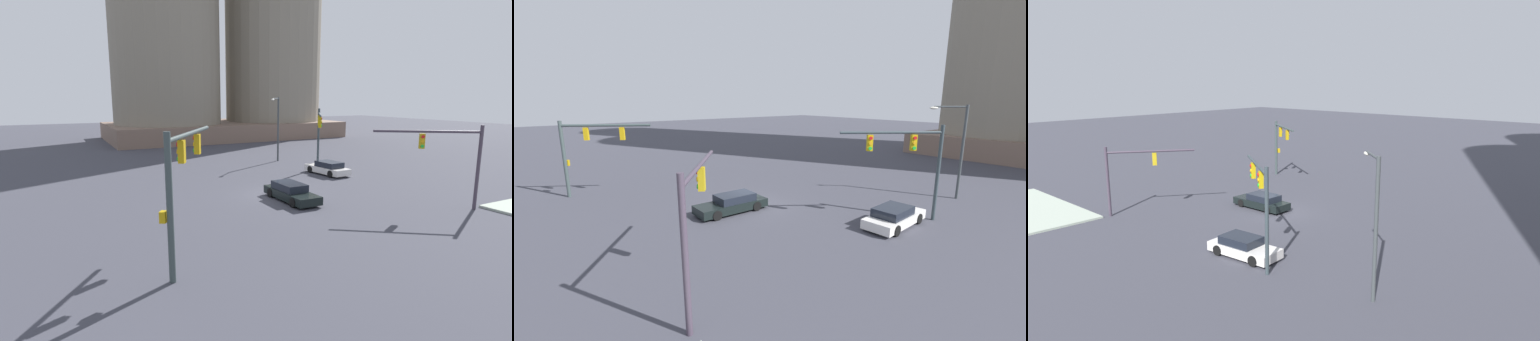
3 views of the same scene
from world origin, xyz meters
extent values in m
plane|color=#3C3D47|center=(0.00, 0.00, 0.00)|extent=(182.80, 182.80, 0.00)
cylinder|color=#313D42|center=(9.17, 7.55, 2.96)|extent=(0.21, 0.21, 5.93)
cylinder|color=#313D42|center=(7.40, 5.06, 5.48)|extent=(3.67, 5.07, 0.16)
cube|color=#BE9D0C|center=(8.20, 6.18, 4.87)|extent=(0.40, 0.41, 0.95)
cylinder|color=red|center=(8.33, 6.08, 5.17)|extent=(0.16, 0.20, 0.20)
cylinder|color=orange|center=(8.33, 6.08, 4.87)|extent=(0.16, 0.20, 0.20)
cylinder|color=green|center=(8.33, 6.08, 4.57)|extent=(0.16, 0.20, 0.20)
cube|color=#BE9D0C|center=(6.67, 4.03, 4.87)|extent=(0.40, 0.41, 0.95)
cylinder|color=red|center=(6.80, 3.93, 5.17)|extent=(0.16, 0.20, 0.20)
cylinder|color=orange|center=(6.80, 3.93, 4.87)|extent=(0.16, 0.20, 0.20)
cylinder|color=green|center=(6.80, 3.93, 4.57)|extent=(0.16, 0.20, 0.20)
cylinder|color=#3F3543|center=(9.41, -8.81, 2.67)|extent=(0.22, 0.22, 5.35)
cylinder|color=#3F3543|center=(6.77, -6.92, 4.91)|extent=(5.38, 3.90, 0.16)
cube|color=gold|center=(6.58, -6.79, 4.30)|extent=(0.41, 0.40, 0.95)
cylinder|color=red|center=(6.48, -6.92, 4.60)|extent=(0.20, 0.17, 0.20)
cylinder|color=orange|center=(6.48, -6.92, 4.30)|extent=(0.20, 0.17, 0.20)
cylinder|color=green|center=(6.48, -6.92, 4.00)|extent=(0.20, 0.17, 0.20)
cylinder|color=#384444|center=(-10.43, -9.77, 2.92)|extent=(0.26, 0.26, 5.83)
cylinder|color=#384444|center=(-8.64, -7.04, 5.47)|extent=(3.73, 5.55, 0.19)
cube|color=#BD930E|center=(-9.45, -8.27, 4.85)|extent=(0.39, 0.41, 0.95)
cylinder|color=red|center=(-9.58, -8.18, 5.14)|extent=(0.16, 0.20, 0.20)
cylinder|color=orange|center=(-9.58, -8.18, 4.84)|extent=(0.16, 0.20, 0.20)
cylinder|color=green|center=(-9.58, -8.18, 4.54)|extent=(0.16, 0.20, 0.20)
cube|color=#BD930E|center=(-8.01, -6.09, 4.85)|extent=(0.39, 0.41, 0.95)
cylinder|color=red|center=(-8.15, -6.00, 5.14)|extent=(0.16, 0.20, 0.20)
cylinder|color=orange|center=(-8.15, -6.00, 4.84)|extent=(0.16, 0.20, 0.20)
cylinder|color=green|center=(-8.15, -6.00, 4.54)|extent=(0.16, 0.20, 0.20)
cube|color=#BD930E|center=(-10.65, -9.62, 2.62)|extent=(0.37, 0.38, 0.44)
cylinder|color=#3C4345|center=(8.05, 13.42, 3.50)|extent=(0.20, 0.20, 7.00)
cylinder|color=#3C4345|center=(7.25, 12.62, 6.85)|extent=(1.70, 1.69, 0.12)
ellipsoid|color=silver|center=(6.44, 11.82, 6.75)|extent=(0.64, 0.64, 0.20)
cube|color=silver|center=(8.21, 4.78, 0.44)|extent=(2.14, 4.58, 0.55)
cube|color=black|center=(8.23, 4.51, 0.96)|extent=(1.76, 2.43, 0.50)
cylinder|color=black|center=(7.27, 6.09, 0.32)|extent=(0.27, 0.66, 0.64)
cylinder|color=black|center=(8.94, 6.22, 0.32)|extent=(0.27, 0.66, 0.64)
cylinder|color=black|center=(7.48, 3.34, 0.32)|extent=(0.27, 0.66, 0.64)
cylinder|color=black|center=(9.16, 3.47, 0.32)|extent=(0.27, 0.66, 0.64)
cube|color=black|center=(0.19, -1.67, 0.44)|extent=(1.78, 4.86, 0.55)
cube|color=black|center=(0.19, -1.38, 0.96)|extent=(1.55, 2.53, 0.50)
cylinder|color=black|center=(0.99, -3.18, 0.32)|extent=(0.22, 0.64, 0.64)
cylinder|color=black|center=(-0.63, -3.17, 0.32)|extent=(0.22, 0.64, 0.64)
cylinder|color=black|center=(1.01, -0.17, 0.32)|extent=(0.22, 0.64, 0.64)
cylinder|color=black|center=(-0.61, -0.16, 0.32)|extent=(0.22, 0.64, 0.64)
camera|label=1|loc=(-14.12, -23.80, 7.07)|focal=27.58mm
camera|label=2|loc=(18.26, -12.38, 7.44)|focal=23.01mm
camera|label=3|loc=(26.06, 23.75, 10.47)|focal=32.51mm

